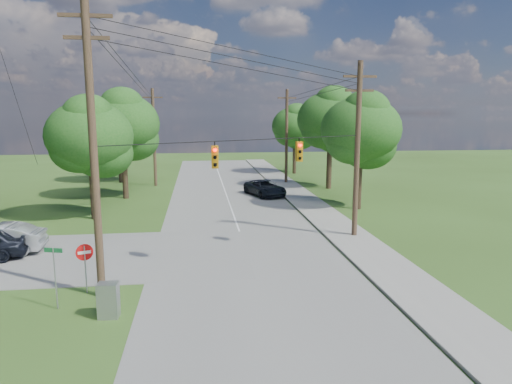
{
  "coord_description": "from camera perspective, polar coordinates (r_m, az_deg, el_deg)",
  "views": [
    {
      "loc": [
        -0.51,
        -18.19,
        7.47
      ],
      "look_at": [
        2.43,
        5.0,
        3.44
      ],
      "focal_mm": 32.0,
      "sensor_mm": 36.0,
      "label": 1
    }
  ],
  "objects": [
    {
      "name": "street_name_sign",
      "position": [
        19.27,
        -23.85,
        -8.88
      ],
      "size": [
        0.72,
        0.23,
        2.46
      ],
      "rotation": [
        0.0,
        0.0,
        -0.27
      ],
      "color": "#919497",
      "rests_on": "ground"
    },
    {
      "name": "pole_ne",
      "position": [
        27.9,
        12.55,
        5.42
      ],
      "size": [
        2.0,
        0.32,
        10.5
      ],
      "color": "brown",
      "rests_on": "ground"
    },
    {
      "name": "tree_e_mid",
      "position": [
        46.07,
        9.28,
        8.95
      ],
      "size": [
        6.6,
        6.6,
        9.64
      ],
      "color": "#473523",
      "rests_on": "ground"
    },
    {
      "name": "ground",
      "position": [
        19.68,
        -5.34,
        -12.59
      ],
      "size": [
        140.0,
        140.0,
        0.0
      ],
      "primitive_type": "plane",
      "color": "#304E1A",
      "rests_on": "ground"
    },
    {
      "name": "sidewalk_east",
      "position": [
        26.03,
        13.92,
        -7.06
      ],
      "size": [
        2.6,
        100.0,
        0.12
      ],
      "primitive_type": "cube",
      "color": "gray",
      "rests_on": "ground"
    },
    {
      "name": "power_lines",
      "position": [
        29.85,
        -3.45,
        12.99
      ],
      "size": [
        13.93,
        29.62,
        4.93
      ],
      "color": "black",
      "rests_on": "ground"
    },
    {
      "name": "pole_north_w",
      "position": [
        48.46,
        -12.63,
        6.77
      ],
      "size": [
        2.0,
        0.32,
        10.0
      ],
      "color": "brown",
      "rests_on": "ground"
    },
    {
      "name": "pole_sw",
      "position": [
        19.08,
        -19.69,
        5.47
      ],
      "size": [
        2.0,
        0.32,
        12.0
      ],
      "color": "brown",
      "rests_on": "ground"
    },
    {
      "name": "tree_w_far",
      "position": [
        51.91,
        -16.81,
        8.02
      ],
      "size": [
        6.0,
        6.0,
        8.73
      ],
      "color": "#473523",
      "rests_on": "ground"
    },
    {
      "name": "tree_w_near",
      "position": [
        34.06,
        -20.07,
        6.58
      ],
      "size": [
        6.0,
        6.0,
        8.4
      ],
      "color": "#473523",
      "rests_on": "ground"
    },
    {
      "name": "tree_w_mid",
      "position": [
        41.71,
        -16.35,
        8.16
      ],
      "size": [
        6.4,
        6.4,
        9.22
      ],
      "color": "#473523",
      "rests_on": "ground"
    },
    {
      "name": "tree_e_near",
      "position": [
        36.43,
        12.97,
        7.61
      ],
      "size": [
        6.2,
        6.2,
        8.81
      ],
      "color": "#473523",
      "rests_on": "ground"
    },
    {
      "name": "car_main_north",
      "position": [
        41.77,
        1.13,
        0.5
      ],
      "size": [
        3.86,
        5.61,
        1.43
      ],
      "primitive_type": "imported",
      "rotation": [
        0.0,
        0.0,
        0.32
      ],
      "color": "black",
      "rests_on": "main_road"
    },
    {
      "name": "tree_e_far",
      "position": [
        57.48,
        4.88,
        8.2
      ],
      "size": [
        5.8,
        5.8,
        8.32
      ],
      "color": "#473523",
      "rests_on": "ground"
    },
    {
      "name": "pole_north_e",
      "position": [
        49.16,
        3.84,
        7.02
      ],
      "size": [
        2.0,
        0.32,
        10.0
      ],
      "color": "brown",
      "rests_on": "ground"
    },
    {
      "name": "control_cabinet",
      "position": [
        18.14,
        -17.97,
        -12.76
      ],
      "size": [
        0.77,
        0.58,
        1.33
      ],
      "primitive_type": "cube",
      "rotation": [
        0.0,
        0.0,
        -0.07
      ],
      "color": "#919497",
      "rests_on": "ground"
    },
    {
      "name": "main_road",
      "position": [
        24.49,
        -1.02,
        -7.95
      ],
      "size": [
        10.0,
        100.0,
        0.03
      ],
      "primitive_type": "cube",
      "color": "gray",
      "rests_on": "ground"
    },
    {
      "name": "traffic_signals",
      "position": [
        22.91,
        0.48,
        4.83
      ],
      "size": [
        4.91,
        3.27,
        1.05
      ],
      "color": "#C3800B",
      "rests_on": "ground"
    },
    {
      "name": "do_not_enter_sign",
      "position": [
        20.46,
        -20.62,
        -7.62
      ],
      "size": [
        0.68,
        0.28,
        2.14
      ],
      "rotation": [
        0.0,
        0.0,
        0.37
      ],
      "color": "#919497",
      "rests_on": "ground"
    }
  ]
}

